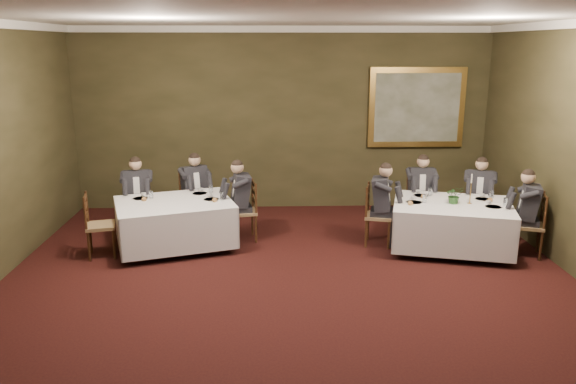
{
  "coord_description": "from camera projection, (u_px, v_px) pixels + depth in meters",
  "views": [
    {
      "loc": [
        -0.27,
        -5.87,
        3.17
      ],
      "look_at": [
        -0.0,
        1.78,
        1.15
      ],
      "focal_mm": 35.0,
      "sensor_mm": 36.0,
      "label": 1
    }
  ],
  "objects": [
    {
      "name": "ground",
      "position": [
        293.0,
        327.0,
        6.49
      ],
      "size": [
        10.0,
        10.0,
        0.0
      ],
      "primitive_type": "plane",
      "color": "black",
      "rests_on": "ground"
    },
    {
      "name": "ceiling",
      "position": [
        294.0,
        10.0,
        5.59
      ],
      "size": [
        8.0,
        10.0,
        0.1
      ],
      "primitive_type": "cube",
      "color": "silver",
      "rests_on": "back_wall"
    },
    {
      "name": "back_wall",
      "position": [
        282.0,
        120.0,
        10.87
      ],
      "size": [
        8.0,
        0.1,
        3.5
      ],
      "primitive_type": "cube",
      "color": "#2F2C17",
      "rests_on": "ground"
    },
    {
      "name": "crown_molding",
      "position": [
        294.0,
        16.0,
        5.61
      ],
      "size": [
        8.0,
        10.0,
        0.12
      ],
      "color": "white",
      "rests_on": "back_wall"
    },
    {
      "name": "table_main",
      "position": [
        451.0,
        223.0,
        8.83
      ],
      "size": [
        2.1,
        1.79,
        0.67
      ],
      "rotation": [
        0.0,
        0.0,
        -0.25
      ],
      "color": "black",
      "rests_on": "ground"
    },
    {
      "name": "table_second",
      "position": [
        175.0,
        221.0,
        8.93
      ],
      "size": [
        2.12,
        1.84,
        0.67
      ],
      "rotation": [
        0.0,
        0.0,
        0.3
      ],
      "color": "black",
      "rests_on": "ground"
    },
    {
      "name": "chair_main_backleft",
      "position": [
        419.0,
        214.0,
        9.85
      ],
      "size": [
        0.46,
        0.45,
        1.0
      ],
      "rotation": [
        0.0,
        0.0,
        3.08
      ],
      "color": "olive",
      "rests_on": "ground"
    },
    {
      "name": "diner_main_backleft",
      "position": [
        420.0,
        201.0,
        9.78
      ],
      "size": [
        0.44,
        0.5,
        1.35
      ],
      "rotation": [
        0.0,
        0.0,
        3.08
      ],
      "color": "black",
      "rests_on": "chair_main_backleft"
    },
    {
      "name": "chair_main_backright",
      "position": [
        477.0,
        217.0,
        9.65
      ],
      "size": [
        0.56,
        0.55,
        1.0
      ],
      "rotation": [
        0.0,
        0.0,
        2.78
      ],
      "color": "olive",
      "rests_on": "ground"
    },
    {
      "name": "diner_main_backright",
      "position": [
        478.0,
        205.0,
        9.58
      ],
      "size": [
        0.54,
        0.59,
        1.35
      ],
      "rotation": [
        0.0,
        0.0,
        2.78
      ],
      "color": "black",
      "rests_on": "chair_main_backright"
    },
    {
      "name": "chair_main_endleft",
      "position": [
        377.0,
        228.0,
        9.11
      ],
      "size": [
        0.52,
        0.53,
        1.0
      ],
      "rotation": [
        0.0,
        0.0,
        -1.82
      ],
      "color": "olive",
      "rests_on": "ground"
    },
    {
      "name": "diner_main_endleft",
      "position": [
        379.0,
        214.0,
        9.05
      ],
      "size": [
        0.56,
        0.51,
        1.35
      ],
      "rotation": [
        0.0,
        0.0,
        -1.82
      ],
      "color": "black",
      "rests_on": "chair_main_endleft"
    },
    {
      "name": "chair_main_endright",
      "position": [
        528.0,
        238.0,
        8.63
      ],
      "size": [
        0.54,
        0.55,
        1.0
      ],
      "rotation": [
        0.0,
        0.0,
        1.24
      ],
      "color": "olive",
      "rests_on": "ground"
    },
    {
      "name": "diner_main_endright",
      "position": [
        529.0,
        224.0,
        8.57
      ],
      "size": [
        0.58,
        0.54,
        1.35
      ],
      "rotation": [
        0.0,
        0.0,
        1.24
      ],
      "color": "black",
      "rests_on": "chair_main_endright"
    },
    {
      "name": "chair_sec_backleft",
      "position": [
        139.0,
        217.0,
        9.66
      ],
      "size": [
        0.5,
        0.49,
        1.0
      ],
      "rotation": [
        0.0,
        0.0,
        3.3
      ],
      "color": "olive",
      "rests_on": "ground"
    },
    {
      "name": "diner_sec_backleft",
      "position": [
        139.0,
        205.0,
        9.59
      ],
      "size": [
        0.47,
        0.54,
        1.35
      ],
      "rotation": [
        0.0,
        0.0,
        3.3
      ],
      "color": "black",
      "rests_on": "chair_sec_backleft"
    },
    {
      "name": "chair_sec_backright",
      "position": [
        195.0,
        212.0,
        9.97
      ],
      "size": [
        0.59,
        0.58,
        1.0
      ],
      "rotation": [
        0.0,
        0.0,
        3.65
      ],
      "color": "olive",
      "rests_on": "ground"
    },
    {
      "name": "diner_sec_backright",
      "position": [
        195.0,
        200.0,
        9.9
      ],
      "size": [
        0.58,
        0.61,
        1.35
      ],
      "rotation": [
        0.0,
        0.0,
        3.65
      ],
      "color": "black",
      "rests_on": "chair_sec_backright"
    },
    {
      "name": "chair_sec_endright",
      "position": [
        244.0,
        223.0,
        9.34
      ],
      "size": [
        0.49,
        0.51,
        1.0
      ],
      "rotation": [
        0.0,
        0.0,
        1.75
      ],
      "color": "olive",
      "rests_on": "ground"
    },
    {
      "name": "diner_sec_endright",
      "position": [
        243.0,
        210.0,
        9.28
      ],
      "size": [
        0.54,
        0.48,
        1.35
      ],
      "rotation": [
        0.0,
        0.0,
        1.75
      ],
      "color": "black",
      "rests_on": "chair_sec_endright"
    },
    {
      "name": "chair_sec_endleft",
      "position": [
        101.0,
        238.0,
        8.61
      ],
      "size": [
        0.51,
        0.52,
        1.0
      ],
      "rotation": [
        0.0,
        0.0,
        -1.34
      ],
      "color": "olive",
      "rests_on": "ground"
    },
    {
      "name": "centerpiece",
      "position": [
        455.0,
        194.0,
        8.71
      ],
      "size": [
        0.28,
        0.25,
        0.29
      ],
      "primitive_type": "imported",
      "rotation": [
        0.0,
        0.0,
        -0.07
      ],
      "color": "#2D5926",
      "rests_on": "table_main"
    },
    {
      "name": "candlestick",
      "position": [
        470.0,
        192.0,
        8.7
      ],
      "size": [
        0.07,
        0.07,
        0.49
      ],
      "color": "#A97A33",
      "rests_on": "table_main"
    },
    {
      "name": "place_setting_table_main",
      "position": [
        424.0,
        193.0,
        9.23
      ],
      "size": [
        0.33,
        0.31,
        0.14
      ],
      "color": "white",
      "rests_on": "table_main"
    },
    {
      "name": "place_setting_table_second",
      "position": [
        144.0,
        196.0,
        9.06
      ],
      "size": [
        0.33,
        0.31,
        0.14
      ],
      "color": "white",
      "rests_on": "table_second"
    },
    {
      "name": "painting",
      "position": [
        417.0,
        108.0,
        10.84
      ],
      "size": [
        1.86,
        0.09,
        1.53
      ],
      "color": "gold",
      "rests_on": "back_wall"
    }
  ]
}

